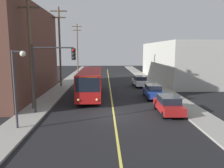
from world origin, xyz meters
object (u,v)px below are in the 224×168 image
utility_pole_mid (60,44)px  street_lamp_left (17,78)px  utility_pole_near (30,46)px  utility_pole_far (77,46)px  traffic_signal_left_corner (51,66)px  city_bus (91,81)px  parked_car_white (140,81)px  fire_hydrant (173,96)px  parked_car_red (168,104)px  parked_car_blue (153,91)px

utility_pole_mid → street_lamp_left: size_ratio=2.12×
utility_pole_near → utility_pole_far: 34.65m
utility_pole_near → traffic_signal_left_corner: (2.19, -1.55, -1.74)m
city_bus → utility_pole_mid: bearing=126.3°
city_bus → utility_pole_mid: size_ratio=1.04×
parked_car_white → traffic_signal_left_corner: (-10.09, -14.59, 3.46)m
utility_pole_mid → utility_pole_far: 21.83m
utility_pole_far → utility_pole_near: bearing=-90.2°
utility_pole_far → traffic_signal_left_corner: utility_pole_far is taller
utility_pole_mid → utility_pole_near: bearing=-90.6°
utility_pole_near → fire_hydrant: 15.74m
parked_car_white → city_bus: bearing=-135.7°
city_bus → parked_car_red: bearing=-46.7°
street_lamp_left → fire_hydrant: bearing=31.8°
parked_car_blue → parked_car_white: bearing=91.4°
utility_pole_near → street_lamp_left: utility_pole_near is taller
parked_car_white → fire_hydrant: 10.22m
parked_car_red → traffic_signal_left_corner: (-10.30, 0.22, 3.46)m
parked_car_red → street_lamp_left: bearing=-162.7°
fire_hydrant → parked_car_white: bearing=102.2°
parked_car_red → utility_pole_mid: 19.95m
traffic_signal_left_corner → utility_pole_far: bearing=93.3°
utility_pole_near → utility_pole_far: (0.10, 34.65, 0.48)m
parked_car_blue → parked_car_red: bearing=-90.0°
utility_pole_far → street_lamp_left: size_ratio=2.13×
city_bus → parked_car_red: city_bus is taller
parked_car_white → utility_pole_near: bearing=-133.3°
parked_car_red → utility_pole_near: bearing=171.9°
utility_pole_near → traffic_signal_left_corner: utility_pole_near is taller
utility_pole_near → parked_car_red: bearing=-8.1°
city_bus → utility_pole_near: utility_pole_near is taller
city_bus → utility_pole_far: size_ratio=1.04×
parked_car_red → utility_pole_near: 13.65m
parked_car_white → parked_car_red: bearing=-89.2°
city_bus → fire_hydrant: 9.88m
utility_pole_near → utility_pole_far: size_ratio=0.92×
utility_pole_mid → parked_car_red: bearing=-49.8°
parked_car_blue → street_lamp_left: bearing=-139.3°
traffic_signal_left_corner → street_lamp_left: 4.16m
parked_car_blue → street_lamp_left: 15.72m
parked_car_blue → utility_pole_mid: utility_pole_mid is taller
traffic_signal_left_corner → street_lamp_left: (-1.42, -3.87, -0.56)m
city_bus → fire_hydrant: city_bus is taller
parked_car_red → parked_car_blue: size_ratio=0.99×
utility_pole_mid → parked_car_blue: bearing=-33.5°
city_bus → utility_pole_near: 8.98m
street_lamp_left → parked_car_white: bearing=58.0°
parked_car_red → utility_pole_near: (-12.49, 1.78, 5.21)m
parked_car_red → parked_car_blue: 6.43m
parked_car_red → fire_hydrant: size_ratio=5.27×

